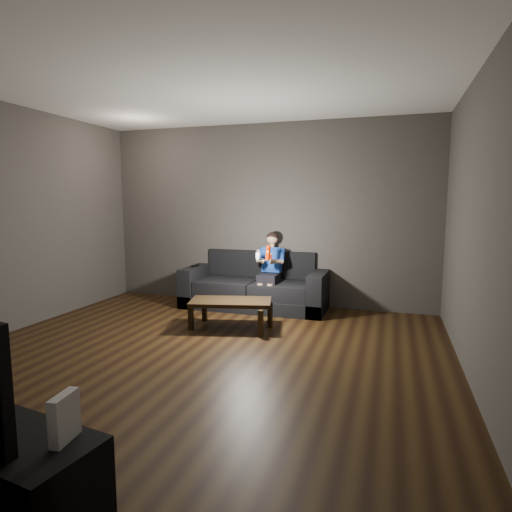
% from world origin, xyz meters
% --- Properties ---
extents(floor, '(5.00, 5.00, 0.00)m').
position_xyz_m(floor, '(0.00, 0.00, 0.00)').
color(floor, black).
rests_on(floor, ground).
extents(back_wall, '(5.00, 0.04, 2.70)m').
position_xyz_m(back_wall, '(0.00, 2.50, 1.35)').
color(back_wall, '#403B37').
rests_on(back_wall, ground).
extents(right_wall, '(0.04, 5.00, 2.70)m').
position_xyz_m(right_wall, '(2.50, 0.00, 1.35)').
color(right_wall, '#403B37').
rests_on(right_wall, ground).
extents(ceiling, '(5.00, 5.00, 0.02)m').
position_xyz_m(ceiling, '(0.00, 0.00, 2.70)').
color(ceiling, silver).
rests_on(ceiling, back_wall).
extents(sofa, '(2.10, 0.91, 0.81)m').
position_xyz_m(sofa, '(-0.07, 2.22, 0.26)').
color(sofa, black).
rests_on(sofa, floor).
extents(child, '(0.41, 0.50, 1.00)m').
position_xyz_m(child, '(0.17, 2.16, 0.67)').
color(child, black).
rests_on(child, sofa).
extents(wii_remote_red, '(0.07, 0.08, 0.20)m').
position_xyz_m(wii_remote_red, '(0.25, 1.78, 0.87)').
color(wii_remote_red, '#C02200').
rests_on(wii_remote_red, child).
extents(nunchuk_white, '(0.07, 0.10, 0.16)m').
position_xyz_m(nunchuk_white, '(0.10, 1.78, 0.83)').
color(nunchuk_white, silver).
rests_on(nunchuk_white, child).
extents(wii_remote_black, '(0.06, 0.16, 0.03)m').
position_xyz_m(wii_remote_black, '(-1.01, 2.14, 0.59)').
color(wii_remote_black, black).
rests_on(wii_remote_black, sofa).
extents(coffee_table, '(1.07, 0.71, 0.36)m').
position_xyz_m(coffee_table, '(-0.03, 1.09, 0.31)').
color(coffee_table, black).
rests_on(coffee_table, floor).
extents(wii_console, '(0.07, 0.17, 0.21)m').
position_xyz_m(wii_console, '(0.49, -2.27, 0.62)').
color(wii_console, silver).
rests_on(wii_console, media_console).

